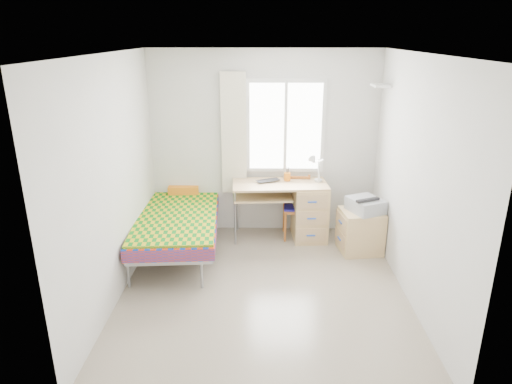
% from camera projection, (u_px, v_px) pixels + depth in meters
% --- Properties ---
extents(floor, '(3.50, 3.50, 0.00)m').
position_uv_depth(floor, '(263.00, 289.00, 5.24)').
color(floor, '#BCAD93').
rests_on(floor, ground).
extents(ceiling, '(3.50, 3.50, 0.00)m').
position_uv_depth(ceiling, '(265.00, 53.00, 4.38)').
color(ceiling, white).
rests_on(ceiling, wall_back).
extents(wall_back, '(3.20, 0.00, 3.20)m').
position_uv_depth(wall_back, '(264.00, 144.00, 6.46)').
color(wall_back, silver).
rests_on(wall_back, ground).
extents(wall_left, '(0.00, 3.50, 3.50)m').
position_uv_depth(wall_left, '(113.00, 181.00, 4.83)').
color(wall_left, silver).
rests_on(wall_left, ground).
extents(wall_right, '(0.00, 3.50, 3.50)m').
position_uv_depth(wall_right, '(416.00, 183.00, 4.78)').
color(wall_right, silver).
rests_on(wall_right, ground).
extents(window, '(1.10, 0.04, 1.30)m').
position_uv_depth(window, '(285.00, 127.00, 6.35)').
color(window, white).
rests_on(window, wall_back).
extents(curtain, '(0.35, 0.05, 1.70)m').
position_uv_depth(curtain, '(234.00, 134.00, 6.35)').
color(curtain, '#F5EACA').
rests_on(curtain, wall_back).
extents(floating_shelf, '(0.20, 0.32, 0.03)m').
position_uv_depth(floating_shelf, '(381.00, 85.00, 5.82)').
color(floating_shelf, white).
rests_on(floating_shelf, wall_right).
extents(bed, '(1.17, 2.27, 0.96)m').
position_uv_depth(bed, '(180.00, 215.00, 6.14)').
color(bed, '#93959B').
rests_on(bed, floor).
extents(desk, '(1.34, 0.68, 0.82)m').
position_uv_depth(desk, '(304.00, 208.00, 6.43)').
color(desk, tan).
rests_on(desk, floor).
extents(chair, '(0.40, 0.40, 0.89)m').
position_uv_depth(chair, '(297.00, 203.00, 6.49)').
color(chair, '#954A1C').
rests_on(chair, floor).
extents(cabinet, '(0.59, 0.54, 0.58)m').
position_uv_depth(cabinet, '(360.00, 231.00, 6.07)').
color(cabinet, '#D3B76C').
rests_on(cabinet, floor).
extents(printer, '(0.52, 0.54, 0.19)m').
position_uv_depth(printer, '(366.00, 205.00, 5.94)').
color(printer, '#A1A5A9').
rests_on(printer, cabinet).
extents(laptop, '(0.39, 0.34, 0.03)m').
position_uv_depth(laptop, '(270.00, 182.00, 6.33)').
color(laptop, black).
rests_on(laptop, desk).
extents(pen_cup, '(0.11, 0.11, 0.11)m').
position_uv_depth(pen_cup, '(287.00, 177.00, 6.41)').
color(pen_cup, orange).
rests_on(pen_cup, desk).
extents(task_lamp, '(0.23, 0.32, 0.42)m').
position_uv_depth(task_lamp, '(315.00, 166.00, 6.19)').
color(task_lamp, white).
rests_on(task_lamp, desk).
extents(book, '(0.20, 0.26, 0.02)m').
position_uv_depth(book, '(265.00, 199.00, 6.36)').
color(book, gray).
rests_on(book, desk).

